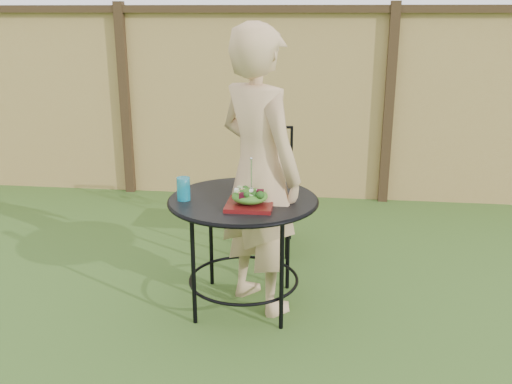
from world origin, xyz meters
The scene contains 9 objects.
ground centered at (0.00, 0.00, 0.00)m, with size 60.00×60.00×0.00m, color #284B18.
fence centered at (0.00, 2.19, 0.95)m, with size 8.00×0.12×1.90m.
patio_table centered at (0.23, -0.11, 0.59)m, with size 0.92×0.92×0.72m.
patio_chair centered at (0.25, 0.89, 0.50)m, with size 0.46×0.46×0.95m.
diner centered at (0.32, -0.07, 0.88)m, with size 0.64×0.42×1.76m, color tan.
salad_plate centered at (0.29, -0.27, 0.74)m, with size 0.27×0.27×0.02m, color #4E0B0F.
salad centered at (0.29, -0.27, 0.79)m, with size 0.21×0.21×0.08m, color #235614.
fork centered at (0.30, -0.27, 0.92)m, with size 0.01×0.01×0.18m, color silver.
drinking_glass centered at (-0.12, -0.19, 0.79)m, with size 0.08×0.08×0.14m, color #0D7D9A.
Camera 1 is at (0.71, -3.37, 1.81)m, focal length 40.00 mm.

